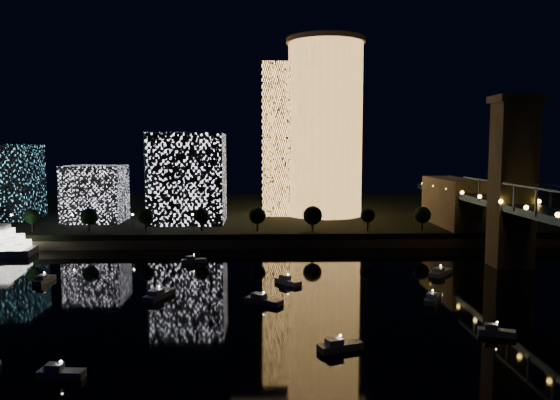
{
  "coord_description": "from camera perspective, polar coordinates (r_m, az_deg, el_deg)",
  "views": [
    {
      "loc": [
        -8.1,
        -106.7,
        35.58
      ],
      "look_at": [
        -2.89,
        55.0,
        19.43
      ],
      "focal_mm": 35.0,
      "sensor_mm": 36.0,
      "label": 1
    }
  ],
  "objects": [
    {
      "name": "midrise_blocks",
      "position": [
        234.52,
        -15.96,
        1.99
      ],
      "size": [
        102.7,
        45.2,
        36.24
      ],
      "color": "white",
      "rests_on": "far_bank"
    },
    {
      "name": "motorboats",
      "position": [
        124.61,
        0.97,
        -10.5
      ],
      "size": [
        131.94,
        85.78,
        2.78
      ],
      "color": "silver",
      "rests_on": "ground"
    },
    {
      "name": "tower_rectangular",
      "position": [
        243.99,
        0.56,
        6.28
      ],
      "size": [
        20.78,
        20.78,
        66.1
      ],
      "primitive_type": "cube",
      "color": "#FFAD51",
      "rests_on": "far_bank"
    },
    {
      "name": "far_bank",
      "position": [
        268.87,
        -0.1,
        -1.37
      ],
      "size": [
        420.0,
        160.0,
        5.0
      ],
      "primitive_type": "cube",
      "color": "black",
      "rests_on": "ground"
    },
    {
      "name": "street_lamps",
      "position": [
        204.1,
        -9.12,
        -1.85
      ],
      "size": [
        132.7,
        0.7,
        5.65
      ],
      "color": "black",
      "rests_on": "far_bank"
    },
    {
      "name": "seawall",
      "position": [
        191.93,
        0.6,
        -4.53
      ],
      "size": [
        420.0,
        6.0,
        3.0
      ],
      "primitive_type": "cube",
      "color": "#6B5E4C",
      "rests_on": "ground"
    },
    {
      "name": "esplanade_trees",
      "position": [
        197.4,
        -7.83,
        -1.66
      ],
      "size": [
        166.23,
        6.92,
        8.96
      ],
      "color": "black",
      "rests_on": "far_bank"
    },
    {
      "name": "tower_cylindrical",
      "position": [
        239.91,
        4.74,
        7.51
      ],
      "size": [
        34.0,
        34.0,
        76.25
      ],
      "color": "#FFAD51",
      "rests_on": "far_bank"
    },
    {
      "name": "ground",
      "position": [
        112.77,
        2.43,
        -12.69
      ],
      "size": [
        520.0,
        520.0,
        0.0
      ],
      "primitive_type": "plane",
      "color": "black",
      "rests_on": "ground"
    }
  ]
}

